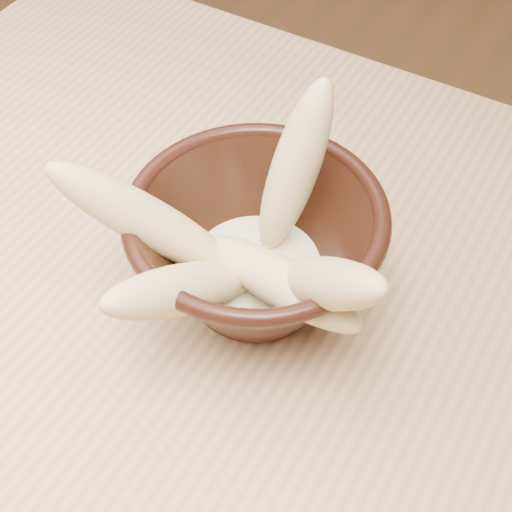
# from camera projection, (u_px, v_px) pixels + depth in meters

# --- Properties ---
(table) EXTENTS (1.20, 0.80, 0.75)m
(table) POSITION_uv_depth(u_px,v_px,m) (344.00, 448.00, 0.59)
(table) COLOR tan
(table) RESTS_ON ground
(bowl) EXTENTS (0.20, 0.20, 0.11)m
(bowl) POSITION_uv_depth(u_px,v_px,m) (256.00, 248.00, 0.55)
(bowl) COLOR black
(bowl) RESTS_ON table
(milk_puddle) EXTENTS (0.11, 0.11, 0.02)m
(milk_puddle) POSITION_uv_depth(u_px,v_px,m) (256.00, 270.00, 0.57)
(milk_puddle) COLOR beige
(milk_puddle) RESTS_ON bowl
(banana_upright) EXTENTS (0.06, 0.09, 0.15)m
(banana_upright) POSITION_uv_depth(u_px,v_px,m) (295.00, 169.00, 0.53)
(banana_upright) COLOR #D3C37C
(banana_upright) RESTS_ON bowl
(banana_left) EXTENTS (0.15, 0.11, 0.14)m
(banana_left) POSITION_uv_depth(u_px,v_px,m) (150.00, 223.00, 0.51)
(banana_left) COLOR #D3C37C
(banana_left) RESTS_ON bowl
(banana_right) EXTENTS (0.14, 0.10, 0.14)m
(banana_right) POSITION_uv_depth(u_px,v_px,m) (322.00, 283.00, 0.48)
(banana_right) COLOR #D3C37C
(banana_right) RESTS_ON bowl
(banana_across) EXTENTS (0.16, 0.07, 0.06)m
(banana_across) POSITION_uv_depth(u_px,v_px,m) (280.00, 281.00, 0.51)
(banana_across) COLOR #D3C37C
(banana_across) RESTS_ON bowl
(banana_front) EXTENTS (0.07, 0.15, 0.12)m
(banana_front) POSITION_uv_depth(u_px,v_px,m) (185.00, 289.00, 0.49)
(banana_front) COLOR #D3C37C
(banana_front) RESTS_ON bowl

